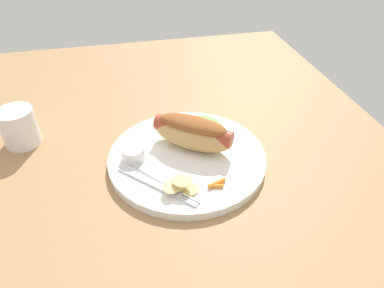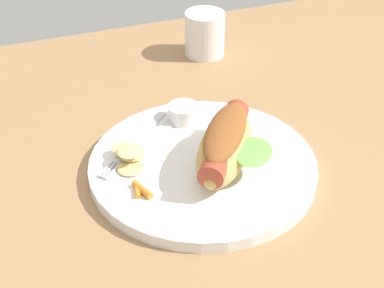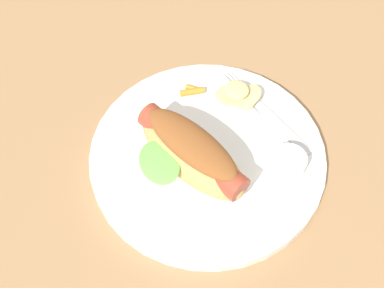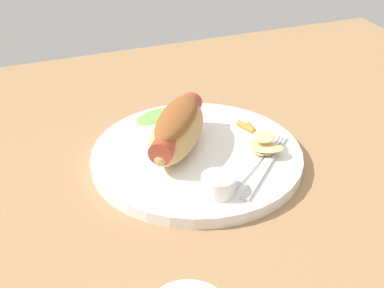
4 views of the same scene
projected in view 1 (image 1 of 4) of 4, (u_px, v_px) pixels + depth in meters
ground_plane at (177, 161)px, 67.12cm from camera, size 120.00×90.00×1.80cm
plate at (187, 158)px, 65.18cm from camera, size 29.09×29.09×1.60cm
hot_dog at (193, 132)px, 64.76cm from camera, size 14.17×16.13×6.20cm
sauce_ramekin at (133, 153)px, 63.02cm from camera, size 4.24×4.24×2.40cm
fork at (155, 185)px, 58.09cm from camera, size 12.34×12.16×0.40cm
knife at (155, 176)px, 59.84cm from camera, size 11.07×9.31×0.36cm
chips_pile at (179, 185)px, 56.81cm from camera, size 5.42×6.73×2.30cm
carrot_garnish at (217, 184)px, 57.92cm from camera, size 2.14×3.34×0.86cm
drinking_cup at (19, 127)px, 67.83cm from camera, size 6.89×6.89×7.59cm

